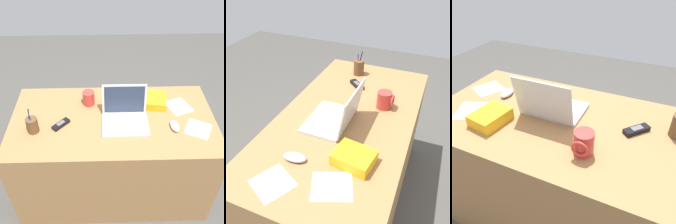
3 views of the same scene
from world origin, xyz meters
The scene contains 10 objects.
ground_plane centered at (0.00, 0.00, 0.00)m, with size 6.00×6.00×0.00m, color #4C4944.
desk centered at (0.00, 0.00, 0.38)m, with size 1.45×0.76×0.76m, color #9E7042.
laptop centered at (0.08, -0.03, 0.81)m, with size 0.32×0.27×0.24m.
computer_mouse centered at (0.42, -0.10, 0.77)m, with size 0.06×0.11×0.03m, color silver.
coffee_mug_white centered at (-0.17, 0.18, 0.81)m, with size 0.09×0.10×0.11m.
cordless_phone centered at (-0.36, -0.06, 0.77)m, with size 0.12×0.13×0.03m.
pen_holder centered at (-0.54, -0.11, 0.82)m, with size 0.08×0.08×0.18m.
snack_bag centered at (0.33, 0.16, 0.79)m, with size 0.14×0.18×0.06m, color #F2AD19.
paper_note_near_laptop centered at (0.58, -0.12, 0.76)m, with size 0.16×0.16×0.00m, color white.
paper_note_left centered at (0.50, 0.12, 0.76)m, with size 0.16×0.17×0.00m, color white.
Camera 2 is at (1.14, 0.42, 1.66)m, focal length 41.29 mm.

